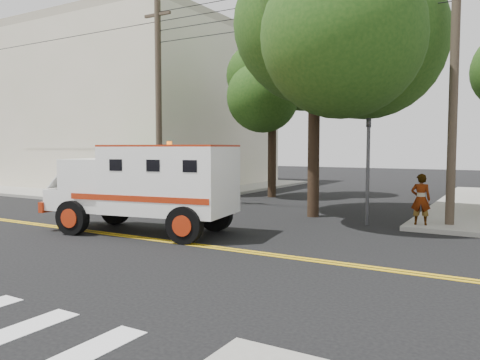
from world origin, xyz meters
The scene contains 12 objects.
ground centered at (0.00, 0.00, 0.00)m, with size 100.00×100.00×0.00m, color black.
sidewalk_nw centered at (-13.50, 13.50, 0.07)m, with size 17.00×17.00×0.15m, color gray.
building_left centered at (-15.50, 15.00, 5.15)m, with size 16.00×14.00×10.00m, color beige.
utility_pole_left centered at (-5.60, 6.00, 4.50)m, with size 0.28×0.28×9.00m, color #382D23.
utility_pole_right centered at (6.30, 6.20, 4.50)m, with size 0.28×0.28×9.00m, color #382D23.
tree_main centered at (1.94, 6.21, 7.20)m, with size 6.08×5.70×9.85m.
tree_left centered at (-2.68, 11.79, 5.73)m, with size 4.48×4.20×7.70m.
traffic_signal centered at (3.80, 5.60, 2.23)m, with size 0.15×0.18×3.60m.
accessibility_sign centered at (-6.20, 6.17, 1.37)m, with size 0.45×0.10×2.02m.
palm_planter centered at (-7.44, 6.62, 1.65)m, with size 3.52×2.63×2.36m.
armored_truck centered at (-1.58, 0.71, 1.54)m, with size 6.20×3.18×2.70m.
pedestrian_a centered at (5.50, 5.62, 0.97)m, with size 0.60×0.39×1.64m, color gray.
Camera 1 is at (8.05, -10.09, 2.63)m, focal length 35.00 mm.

